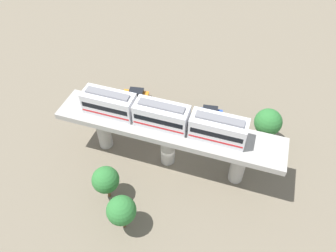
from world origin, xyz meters
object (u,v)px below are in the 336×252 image
Objects in this scene: parked_car_red at (157,121)px; parked_car_orange at (136,95)px; parked_car_blue at (209,113)px; tree_far_corner at (106,180)px; tree_near_viaduct at (121,211)px; tree_mid_lot at (268,122)px; train at (162,116)px.

parked_car_orange is at bearing -129.41° from parked_car_red.
tree_far_corner is at bearing -33.87° from parked_car_blue.
tree_far_corner reaches higher than parked_car_blue.
parked_car_red and parked_car_blue have the same top height.
tree_mid_lot is at bearing 143.19° from tree_near_viaduct.
parked_car_blue is 21.88m from tree_near_viaduct.
tree_near_viaduct reaches higher than tree_far_corner.
tree_mid_lot is (-18.43, 13.79, 0.35)m from tree_near_viaduct.
parked_car_red is at bearing -173.40° from tree_near_viaduct.
train is 3.42× the size of tree_mid_lot.
train is at bearing -59.35° from tree_mid_lot.
tree_mid_lot is at bearing 120.65° from train.
parked_car_orange is at bearing -161.23° from tree_near_viaduct.
parked_car_orange is 0.82× the size of tree_near_viaduct.
parked_car_blue is (-10.20, 4.21, -7.76)m from train.
parked_car_orange is 0.74× the size of tree_mid_lot.
parked_car_blue is 9.58m from tree_mid_lot.
train is 15.52m from tree_mid_lot.
tree_mid_lot reaches higher than tree_near_viaduct.
parked_car_red is at bearing -68.12° from parked_car_blue.
parked_car_red is at bearing -84.58° from tree_mid_lot.
parked_car_red is at bearing -154.17° from train.
parked_car_blue is at bearing 78.26° from parked_car_orange.
tree_near_viaduct is 1.03× the size of tree_far_corner.
tree_far_corner is at bearing -30.17° from train.
tree_mid_lot is 23.04m from tree_far_corner.
train is 10.30m from parked_car_red.
parked_car_orange is 21.61m from tree_mid_lot.
parked_car_red is 8.25m from parked_car_blue.
tree_mid_lot is 1.14× the size of tree_far_corner.
parked_car_orange is 22.96m from tree_near_viaduct.
tree_near_viaduct is at bearing 7.90° from parked_car_red.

